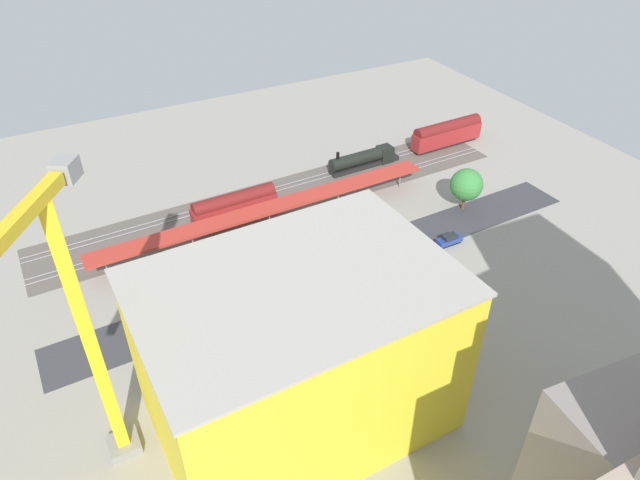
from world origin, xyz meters
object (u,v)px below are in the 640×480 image
Objects in this scene: parked_car_4 at (316,282)px; box_truck_0 at (222,336)px; locomotive at (365,159)px; freight_coach_far at (235,206)px; parked_car_7 at (205,322)px; street_tree_3 at (209,255)px; parked_car_0 at (449,240)px; parked_car_5 at (285,295)px; parked_car_6 at (245,306)px; construction_building at (298,355)px; passenger_coach at (447,133)px; parked_car_1 at (416,248)px; platform_canopy_near at (269,208)px; street_tree_2 at (466,185)px; street_tree_1 at (204,259)px; parked_car_2 at (388,259)px; traffic_light at (300,274)px; tower_crane at (66,333)px; street_tree_0 at (289,238)px.

box_truck_0 is (17.94, 5.22, 0.99)m from parked_car_4.
locomotive reaches higher than box_truck_0.
parked_car_7 is at bearing 59.76° from freight_coach_far.
freight_coach_far is 2.03× the size of street_tree_3.
parked_car_0 reaches higher than parked_car_5.
parked_car_6 is 23.60m from construction_building.
passenger_coach reaches higher than parked_car_1.
parked_car_0 is at bearing -174.24° from box_truck_0.
platform_canopy_near is at bearing 133.58° from freight_coach_far.
passenger_coach is 27.34m from street_tree_2.
construction_building is 29.73m from street_tree_1.
freight_coach_far is at bearing -22.58° from street_tree_2.
parked_car_6 is at bearing -0.84° from parked_car_4.
platform_canopy_near is 19.38m from street_tree_1.
passenger_coach is at bearing -166.91° from platform_canopy_near.
parked_car_1 reaches higher than parked_car_4.
street_tree_2 reaches higher than parked_car_4.
parked_car_1 reaches higher than parked_car_6.
parked_car_4 is 5.78m from parked_car_5.
parked_car_4 is at bearing -1.64° from parked_car_0.
platform_canopy_near is 7.94× the size of box_truck_0.
street_tree_1 is (15.83, 11.08, 1.53)m from platform_canopy_near.
platform_canopy_near is 22.98m from parked_car_6.
street_tree_3 is (14.59, -8.73, 4.92)m from parked_car_4.
parked_car_5 is at bearing 0.24° from parked_car_2.
parked_car_7 is (46.82, 31.09, -1.14)m from locomotive.
street_tree_1 is at bearing -67.63° from parked_car_6.
construction_building is at bearing 32.67° from parked_car_1.
locomotive is 2.03× the size of box_truck_0.
parked_car_0 is at bearing 172.58° from parked_car_1.
parked_car_7 is (32.47, 0.04, -0.06)m from parked_car_2.
passenger_coach is 4.31× the size of parked_car_6.
parked_car_1 is 18.30m from street_tree_2.
parked_car_2 is at bearing 4.36° from parked_car_1.
parked_car_5 is (5.94, 19.56, -3.30)m from platform_canopy_near.
passenger_coach is 68.22m from street_tree_3.
parked_car_6 is 9.82m from traffic_light.
parked_car_5 is 4.62m from traffic_light.
traffic_light is (53.54, 32.02, 1.56)m from passenger_coach.
parked_car_1 is 0.53× the size of street_tree_1.
traffic_light reaches higher than box_truck_0.
parked_car_5 is at bearing 174.54° from parked_car_6.
tower_crane is 5.02× the size of street_tree_0.
platform_canopy_near is 14.63× the size of parked_car_7.
parked_car_4 is at bearing 179.16° from parked_car_6.
street_tree_0 reaches higher than locomotive.
street_tree_3 is at bearing -103.51° from box_truck_0.
parked_car_1 is 0.52× the size of street_tree_2.
freight_coach_far is at bearing -87.63° from traffic_light.
traffic_light reaches higher than freight_coach_far.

